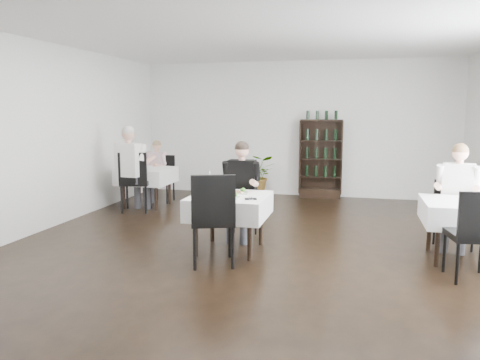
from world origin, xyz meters
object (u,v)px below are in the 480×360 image
Objects in this scene: wine_shelf at (321,160)px; diner_main at (241,183)px; main_table at (230,206)px; potted_tree at (257,175)px.

wine_shelf reaches higher than diner_main.
potted_tree reaches higher than main_table.
wine_shelf is at bearing 76.48° from diner_main.
potted_tree is 3.65m from diner_main.
main_table is at bearing -90.84° from diner_main.
wine_shelf is at bearing 4.64° from potted_tree.
potted_tree is 0.64× the size of diner_main.
wine_shelf is 1.46m from potted_tree.
wine_shelf is 4.41m from main_table.
wine_shelf reaches higher than main_table.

